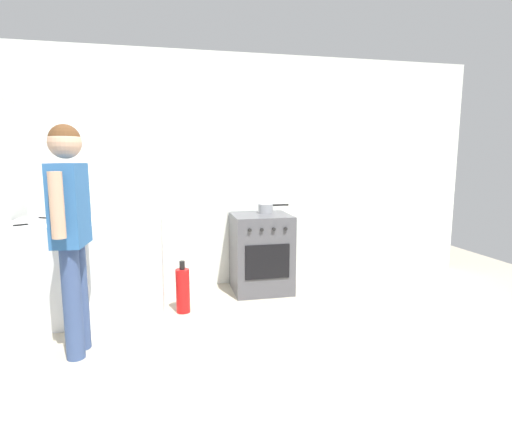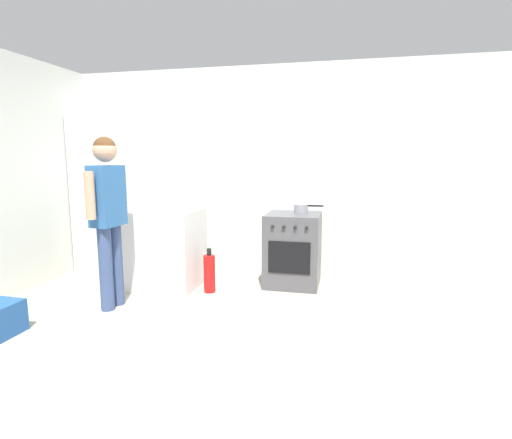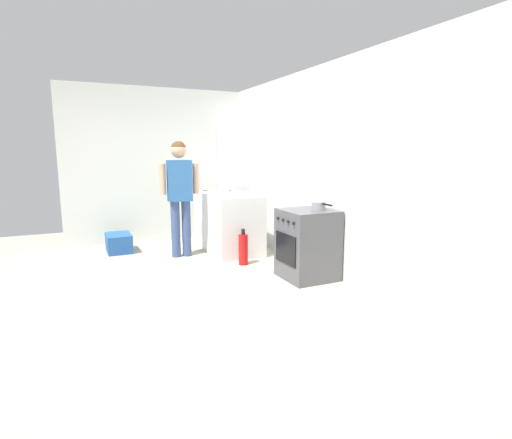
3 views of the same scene
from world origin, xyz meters
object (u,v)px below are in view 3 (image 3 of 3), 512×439
object	(u,v)px
person	(180,188)
fire_extinguisher	(243,249)
knife_bread	(229,191)
larder_cabinet	(233,182)
recycling_crate_lower	(119,243)
oven_left	(307,244)
pot	(319,206)
knife_carving	(211,191)

from	to	relation	value
person	fire_extinguisher	world-z (taller)	person
knife_bread	larder_cabinet	bearing A→B (deg)	152.22
recycling_crate_lower	oven_left	bearing A→B (deg)	39.73
pot	recycling_crate_lower	world-z (taller)	pot
knife_bread	person	xyz separation A→B (m)	(0.36, -0.91, 0.11)
oven_left	person	xyz separation A→B (m)	(-1.67, -1.13, 0.59)
knife_carving	fire_extinguisher	xyz separation A→B (m)	(1.23, 0.04, -0.69)
pot	larder_cabinet	xyz separation A→B (m)	(-2.73, 0.00, 0.10)
fire_extinguisher	larder_cabinet	world-z (taller)	larder_cabinet
knife_carving	larder_cabinet	size ratio (longest dim) A/B	0.15
pot	fire_extinguisher	bearing A→B (deg)	-148.66
knife_bread	recycling_crate_lower	xyz separation A→B (m)	(-0.32, -1.72, -0.76)
knife_bread	recycling_crate_lower	world-z (taller)	knife_bread
knife_carving	fire_extinguisher	bearing A→B (deg)	1.88
knife_bread	fire_extinguisher	bearing A→B (deg)	-12.21
person	recycling_crate_lower	xyz separation A→B (m)	(-0.68, -0.82, -0.88)
pot	fire_extinguisher	size ratio (longest dim) A/B	0.69
pot	knife_bread	size ratio (longest dim) A/B	1.08
pot	knife_carving	xyz separation A→B (m)	(-2.18, -0.62, 0.00)
knife_bread	knife_carving	world-z (taller)	same
oven_left	fire_extinguisher	world-z (taller)	oven_left
fire_extinguisher	larder_cabinet	xyz separation A→B (m)	(-1.78, 0.58, 0.78)
fire_extinguisher	person	bearing A→B (deg)	-140.52
larder_cabinet	recycling_crate_lower	bearing A→B (deg)	-81.58
oven_left	knife_bread	world-z (taller)	knife_bread
knife_carving	larder_cabinet	distance (m)	0.83
larder_cabinet	pot	bearing A→B (deg)	-0.04
fire_extinguisher	pot	bearing A→B (deg)	31.34
knife_carving	recycling_crate_lower	distance (m)	1.64
knife_bread	pot	bearing A→B (deg)	8.89
pot	knife_carving	size ratio (longest dim) A/B	1.14
recycling_crate_lower	fire_extinguisher	bearing A→B (deg)	44.92
recycling_crate_lower	larder_cabinet	world-z (taller)	larder_cabinet
pot	larder_cabinet	size ratio (longest dim) A/B	0.17
recycling_crate_lower	larder_cabinet	xyz separation A→B (m)	(-0.30, 2.05, 0.86)
knife_bread	recycling_crate_lower	distance (m)	1.91
fire_extinguisher	recycling_crate_lower	world-z (taller)	fire_extinguisher
oven_left	pot	size ratio (longest dim) A/B	2.47
knife_bread	fire_extinguisher	distance (m)	1.36
fire_extinguisher	recycling_crate_lower	bearing A→B (deg)	-135.08
oven_left	knife_carving	distance (m)	2.22
oven_left	larder_cabinet	world-z (taller)	larder_cabinet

